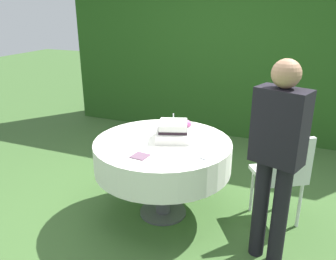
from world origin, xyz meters
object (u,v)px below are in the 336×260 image
Objects in this scene: napkin_stack at (140,156)px; garden_chair at (283,171)px; standing_person at (277,152)px; cake_table at (163,155)px; wedding_cake at (174,131)px; serving_plate_far at (208,156)px; serving_plate_near at (147,124)px.

garden_chair is (1.09, 0.63, -0.22)m from napkin_stack.
cake_table is at bearing 165.20° from standing_person.
wedding_cake reaches higher than serving_plate_far.
serving_plate_near is 1.50m from standing_person.
serving_plate_near is 0.08× the size of standing_person.
napkin_stack is 1.07m from standing_person.
standing_person is at bearing -25.55° from serving_plate_near.
cake_table is 0.79× the size of standing_person.
garden_chair is at bearing 36.60° from serving_plate_far.
wedding_cake reaches higher than garden_chair.
wedding_cake is 0.49m from serving_plate_far.
napkin_stack is (-0.04, -0.38, 0.14)m from cake_table.
garden_chair is at bearing 9.42° from wedding_cake.
garden_chair is (0.58, 0.43, -0.23)m from serving_plate_far.
serving_plate_far is (0.81, -0.55, 0.00)m from serving_plate_near.
garden_chair is at bearing -5.22° from serving_plate_near.
serving_plate_near is (-0.33, 0.38, 0.14)m from cake_table.
garden_chair is 0.65m from standing_person.
serving_plate_near is at bearing 131.58° from cake_table.
napkin_stack is at bearing -96.12° from cake_table.
standing_person is (1.34, -0.64, 0.16)m from serving_plate_near.
napkin_stack is at bearing -174.06° from standing_person.
napkin_stack is at bearing -159.07° from serving_plate_far.
serving_plate_near is at bearing 144.73° from wedding_cake.
cake_table is 0.40m from napkin_stack.
wedding_cake reaches higher than napkin_stack.
cake_table is 1.09m from standing_person.
serving_plate_far is 0.75m from garden_chair.
wedding_cake is 3.06× the size of napkin_stack.
garden_chair is (0.98, 0.16, -0.30)m from wedding_cake.
wedding_cake reaches higher than serving_plate_near.
serving_plate_far is 0.57m from standing_person.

